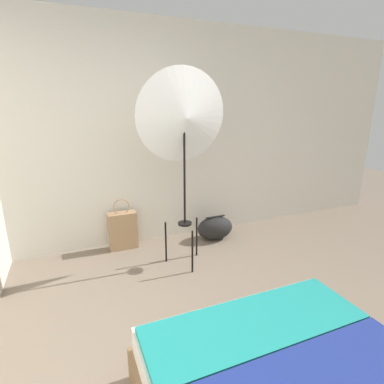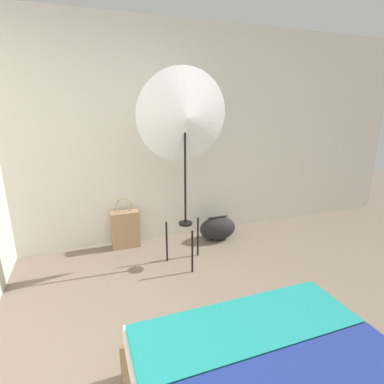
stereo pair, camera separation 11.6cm
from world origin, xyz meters
TOP-DOWN VIEW (x-y plane):
  - wall_back at (0.00, 2.23)m, footprint 8.00×0.05m
  - photo_umbrella at (0.47, 1.47)m, footprint 0.92×0.35m
  - tote_bag at (-0.09, 2.08)m, footprint 0.33×0.15m
  - duffel_bag at (1.04, 1.90)m, footprint 0.47×0.30m

SIDE VIEW (x-z plane):
  - duffel_bag at x=1.04m, z-range 0.00..0.30m
  - tote_bag at x=-0.09m, z-range -0.08..0.54m
  - wall_back at x=0.00m, z-range 0.00..2.60m
  - photo_umbrella at x=0.47m, z-range 0.53..2.55m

